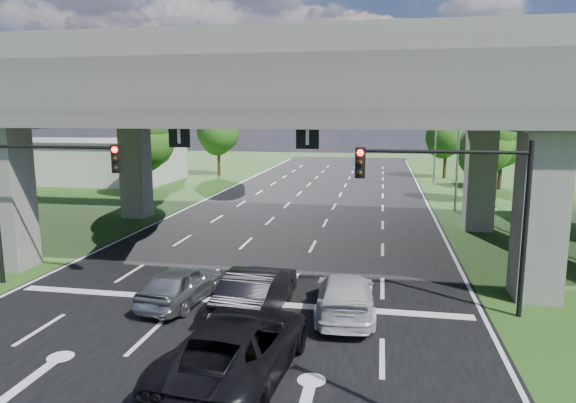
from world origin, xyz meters
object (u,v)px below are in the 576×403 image
(signal_right, at_px, (459,194))
(streetlight_beyond, at_px, (432,125))
(signal_left, at_px, (42,183))
(streetlight_far, at_px, (453,129))
(car_white, at_px, (345,295))
(car_silver, at_px, (181,285))
(car_dark, at_px, (257,290))
(car_trailing, at_px, (237,346))

(signal_right, distance_m, streetlight_beyond, 36.17)
(signal_left, height_order, streetlight_far, streetlight_far)
(streetlight_beyond, bearing_deg, car_white, -99.16)
(signal_left, bearing_deg, signal_right, 0.00)
(car_silver, bearing_deg, signal_right, -166.91)
(streetlight_beyond, bearing_deg, signal_right, -93.61)
(signal_right, height_order, car_dark, signal_right)
(signal_right, bearing_deg, signal_left, 180.00)
(streetlight_far, height_order, car_white, streetlight_far)
(signal_right, xyz_separation_m, streetlight_beyond, (2.27, 36.06, 1.66))
(signal_right, distance_m, signal_left, 15.65)
(signal_right, height_order, streetlight_beyond, streetlight_beyond)
(car_silver, bearing_deg, signal_left, -1.40)
(car_silver, relative_size, car_dark, 0.85)
(streetlight_far, distance_m, streetlight_beyond, 16.00)
(streetlight_beyond, relative_size, car_silver, 2.39)
(car_dark, height_order, car_trailing, car_trailing)
(car_silver, height_order, car_dark, car_dark)
(streetlight_far, bearing_deg, signal_right, -96.47)
(signal_left, xyz_separation_m, car_dark, (8.95, -1.34, -3.34))
(streetlight_far, relative_size, car_white, 2.07)
(car_white, bearing_deg, signal_left, -8.30)
(signal_left, distance_m, car_white, 12.48)
(streetlight_far, height_order, car_silver, streetlight_far)
(signal_left, bearing_deg, car_white, -4.51)
(streetlight_beyond, xyz_separation_m, car_silver, (-11.90, -37.00, -5.11))
(streetlight_far, distance_m, car_silver, 24.67)
(signal_right, xyz_separation_m, streetlight_far, (2.27, 20.06, 1.66))
(streetlight_far, relative_size, car_silver, 2.39)
(signal_right, height_order, signal_left, same)
(car_white, height_order, car_trailing, car_trailing)
(car_white, bearing_deg, car_dark, 3.71)
(car_silver, bearing_deg, car_dark, 179.79)
(signal_left, xyz_separation_m, streetlight_beyond, (17.92, 36.06, 1.66))
(signal_right, distance_m, car_silver, 10.27)
(car_dark, bearing_deg, streetlight_beyond, -100.28)
(signal_left, distance_m, streetlight_far, 26.95)
(car_silver, height_order, car_trailing, car_trailing)
(signal_right, bearing_deg, streetlight_beyond, 86.39)
(signal_right, distance_m, car_dark, 7.61)
(signal_right, distance_m, streetlight_far, 20.25)
(signal_right, xyz_separation_m, car_trailing, (-6.18, -5.69, -3.32))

